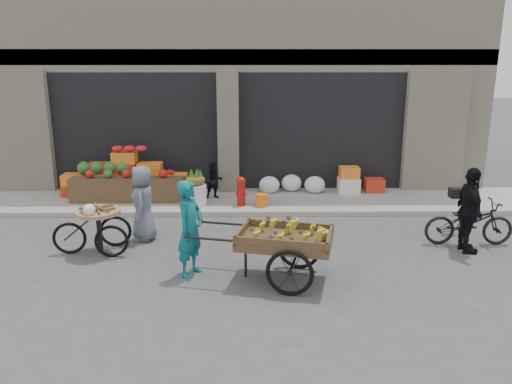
{
  "coord_description": "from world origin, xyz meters",
  "views": [
    {
      "loc": [
        0.56,
        -8.05,
        3.55
      ],
      "look_at": [
        0.68,
        1.12,
        1.1
      ],
      "focal_mm": 35.0,
      "sensor_mm": 36.0,
      "label": 1
    }
  ],
  "objects_px": {
    "pineapple_bin": "(196,195)",
    "tricycle_cart": "(98,224)",
    "fire_hydrant": "(241,190)",
    "orange_bucket": "(262,200)",
    "vendor_woman": "(190,229)",
    "seated_person": "(214,180)",
    "cyclist": "(469,211)",
    "bicycle": "(469,222)",
    "vendor_grey": "(143,203)",
    "banana_cart": "(282,236)"
  },
  "relations": [
    {
      "from": "orange_bucket",
      "to": "bicycle",
      "type": "height_order",
      "value": "bicycle"
    },
    {
      "from": "tricycle_cart",
      "to": "cyclist",
      "type": "bearing_deg",
      "value": -8.05
    },
    {
      "from": "seated_person",
      "to": "bicycle",
      "type": "relative_size",
      "value": 0.54
    },
    {
      "from": "fire_hydrant",
      "to": "vendor_grey",
      "type": "relative_size",
      "value": 0.47
    },
    {
      "from": "bicycle",
      "to": "cyclist",
      "type": "relative_size",
      "value": 1.05
    },
    {
      "from": "vendor_grey",
      "to": "bicycle",
      "type": "xyz_separation_m",
      "value": [
        6.44,
        -0.36,
        -0.31
      ]
    },
    {
      "from": "tricycle_cart",
      "to": "bicycle",
      "type": "distance_m",
      "value": 7.15
    },
    {
      "from": "seated_person",
      "to": "tricycle_cart",
      "type": "distance_m",
      "value": 3.87
    },
    {
      "from": "pineapple_bin",
      "to": "seated_person",
      "type": "distance_m",
      "value": 0.75
    },
    {
      "from": "pineapple_bin",
      "to": "fire_hydrant",
      "type": "height_order",
      "value": "fire_hydrant"
    },
    {
      "from": "banana_cart",
      "to": "vendor_woman",
      "type": "relative_size",
      "value": 1.65
    },
    {
      "from": "fire_hydrant",
      "to": "banana_cart",
      "type": "distance_m",
      "value": 4.06
    },
    {
      "from": "vendor_woman",
      "to": "vendor_grey",
      "type": "bearing_deg",
      "value": 57.91
    },
    {
      "from": "pineapple_bin",
      "to": "tricycle_cart",
      "type": "xyz_separation_m",
      "value": [
        -1.53,
        -2.76,
        0.2
      ]
    },
    {
      "from": "seated_person",
      "to": "banana_cart",
      "type": "relative_size",
      "value": 0.34
    },
    {
      "from": "cyclist",
      "to": "vendor_woman",
      "type": "bearing_deg",
      "value": 102.14
    },
    {
      "from": "vendor_woman",
      "to": "vendor_grey",
      "type": "xyz_separation_m",
      "value": [
        -1.14,
        1.73,
        -0.06
      ]
    },
    {
      "from": "pineapple_bin",
      "to": "tricycle_cart",
      "type": "height_order",
      "value": "tricycle_cart"
    },
    {
      "from": "pineapple_bin",
      "to": "vendor_woman",
      "type": "distance_m",
      "value": 3.82
    },
    {
      "from": "pineapple_bin",
      "to": "cyclist",
      "type": "bearing_deg",
      "value": -27.54
    },
    {
      "from": "pineapple_bin",
      "to": "orange_bucket",
      "type": "distance_m",
      "value": 1.61
    },
    {
      "from": "tricycle_cart",
      "to": "cyclist",
      "type": "xyz_separation_m",
      "value": [
        6.94,
        -0.06,
        0.25
      ]
    },
    {
      "from": "fire_hydrant",
      "to": "cyclist",
      "type": "xyz_separation_m",
      "value": [
        4.3,
        -2.77,
        0.31
      ]
    },
    {
      "from": "pineapple_bin",
      "to": "vendor_grey",
      "type": "relative_size",
      "value": 0.34
    },
    {
      "from": "pineapple_bin",
      "to": "vendor_grey",
      "type": "bearing_deg",
      "value": -112.05
    },
    {
      "from": "vendor_woman",
      "to": "tricycle_cart",
      "type": "relative_size",
      "value": 1.13
    },
    {
      "from": "pineapple_bin",
      "to": "vendor_woman",
      "type": "height_order",
      "value": "vendor_woman"
    },
    {
      "from": "pineapple_bin",
      "to": "vendor_grey",
      "type": "xyz_separation_m",
      "value": [
        -0.83,
        -2.05,
        0.39
      ]
    },
    {
      "from": "fire_hydrant",
      "to": "banana_cart",
      "type": "xyz_separation_m",
      "value": [
        0.72,
        -3.98,
        0.27
      ]
    },
    {
      "from": "fire_hydrant",
      "to": "seated_person",
      "type": "distance_m",
      "value": 0.96
    },
    {
      "from": "seated_person",
      "to": "pineapple_bin",
      "type": "bearing_deg",
      "value": -133.69
    },
    {
      "from": "pineapple_bin",
      "to": "bicycle",
      "type": "distance_m",
      "value": 6.11
    },
    {
      "from": "bicycle",
      "to": "orange_bucket",
      "type": "bearing_deg",
      "value": 61.33
    },
    {
      "from": "vendor_grey",
      "to": "cyclist",
      "type": "xyz_separation_m",
      "value": [
        6.24,
        -0.76,
        0.06
      ]
    },
    {
      "from": "seated_person",
      "to": "vendor_grey",
      "type": "xyz_separation_m",
      "value": [
        -1.23,
        -2.65,
        0.18
      ]
    },
    {
      "from": "cyclist",
      "to": "fire_hydrant",
      "type": "bearing_deg",
      "value": 58.65
    },
    {
      "from": "fire_hydrant",
      "to": "orange_bucket",
      "type": "height_order",
      "value": "fire_hydrant"
    },
    {
      "from": "fire_hydrant",
      "to": "bicycle",
      "type": "relative_size",
      "value": 0.41
    },
    {
      "from": "vendor_grey",
      "to": "pineapple_bin",
      "type": "bearing_deg",
      "value": 153.13
    },
    {
      "from": "pineapple_bin",
      "to": "tricycle_cart",
      "type": "relative_size",
      "value": 0.36
    },
    {
      "from": "seated_person",
      "to": "cyclist",
      "type": "height_order",
      "value": "cyclist"
    },
    {
      "from": "pineapple_bin",
      "to": "tricycle_cart",
      "type": "bearing_deg",
      "value": -119.1
    },
    {
      "from": "fire_hydrant",
      "to": "tricycle_cart",
      "type": "relative_size",
      "value": 0.49
    },
    {
      "from": "fire_hydrant",
      "to": "cyclist",
      "type": "relative_size",
      "value": 0.43
    },
    {
      "from": "seated_person",
      "to": "vendor_woman",
      "type": "height_order",
      "value": "vendor_woman"
    },
    {
      "from": "seated_person",
      "to": "bicycle",
      "type": "distance_m",
      "value": 6.02
    },
    {
      "from": "pineapple_bin",
      "to": "vendor_grey",
      "type": "distance_m",
      "value": 2.25
    },
    {
      "from": "banana_cart",
      "to": "orange_bucket",
      "type": "bearing_deg",
      "value": 106.68
    },
    {
      "from": "seated_person",
      "to": "vendor_grey",
      "type": "relative_size",
      "value": 0.61
    },
    {
      "from": "pineapple_bin",
      "to": "fire_hydrant",
      "type": "bearing_deg",
      "value": -2.6
    }
  ]
}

